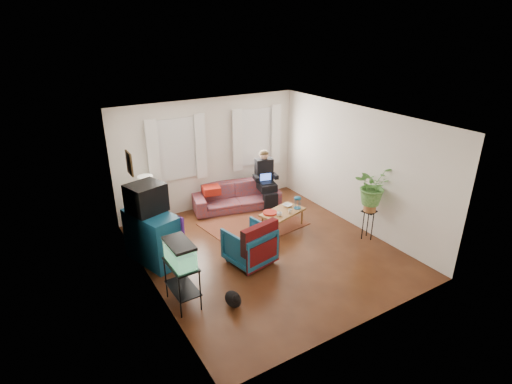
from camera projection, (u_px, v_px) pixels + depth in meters
floor at (267, 250)px, 7.86m from camera, size 4.50×5.00×0.01m
ceiling at (268, 119)px, 6.85m from camera, size 4.50×5.00×0.01m
wall_back at (209, 154)px, 9.32m from camera, size 4.50×0.01×2.60m
wall_front at (367, 250)px, 5.39m from camera, size 4.50×0.01×2.60m
wall_left at (147, 218)px, 6.28m from camera, size 0.01×5.00×2.60m
wall_right at (357, 168)px, 8.43m from camera, size 0.01×5.00×2.60m
window_left at (176, 149)px, 8.83m from camera, size 1.08×0.04×1.38m
window_right at (256, 137)px, 9.81m from camera, size 1.08×0.04×1.38m
curtains_left at (178, 150)px, 8.77m from camera, size 1.36×0.06×1.50m
curtains_right at (257, 138)px, 9.75m from camera, size 1.36×0.06×1.50m
picture_frame at (130, 163)px, 6.71m from camera, size 0.04×0.32×0.40m
area_rug at (253, 224)px, 8.88m from camera, size 2.20×1.86×0.01m
sofa at (236, 192)px, 9.53m from camera, size 2.19×1.25×0.81m
seated_person at (265, 180)px, 9.66m from camera, size 0.64×0.73×1.23m
side_table at (149, 214)px, 8.63m from camera, size 0.49×0.49×0.63m
table_lamp at (147, 189)px, 8.40m from camera, size 0.37×0.37×0.57m
dresser at (153, 237)px, 7.34m from camera, size 0.85×1.20×0.98m
crt_tv at (146, 198)px, 7.13m from camera, size 0.74×0.70×0.52m
aquarium_stand at (183, 284)px, 6.23m from camera, size 0.39×0.67×0.74m
aquarium at (180, 253)px, 6.01m from camera, size 0.34×0.61×0.39m
black_cat at (233, 298)px, 6.26m from camera, size 0.27×0.38×0.30m
armchair at (249, 243)px, 7.34m from camera, size 0.89×0.85×0.78m
serape_throw at (261, 242)px, 7.07m from camera, size 0.81×0.33×0.65m
coffee_table at (283, 220)px, 8.64m from camera, size 1.08×0.78×0.40m
cup_a at (279, 214)px, 8.34m from camera, size 0.14×0.14×0.09m
cup_b at (290, 211)px, 8.47m from camera, size 0.11×0.11×0.08m
bowl at (287, 205)px, 8.78m from camera, size 0.24×0.24×0.05m
snack_tray at (270, 213)px, 8.45m from camera, size 0.37×0.37×0.04m
birdcage at (298, 202)px, 8.65m from camera, size 0.20×0.20×0.28m
plant_stand at (368, 225)px, 8.18m from camera, size 0.32×0.32×0.63m
potted_plant at (372, 191)px, 7.88m from camera, size 0.84×0.77×0.80m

